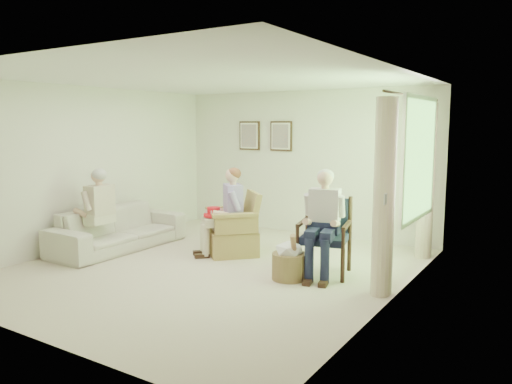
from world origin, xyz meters
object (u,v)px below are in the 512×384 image
sofa (119,229)px  wood_armchair (327,233)px  person_dark (322,215)px  wicker_armchair (234,234)px  hatbox (289,260)px  red_hat (214,213)px  person_sofa (96,206)px  person_wicker (229,206)px

sofa → wood_armchair: bearing=-80.2°
sofa → person_dark: 3.44m
wicker_armchair → person_dark: bearing=32.6°
sofa → hatbox: 3.09m
red_hat → sofa: bearing=-162.7°
sofa → red_hat: bearing=-72.7°
sofa → person_dark: bearing=-82.9°
sofa → person_sofa: bearing=-180.0°
wicker_armchair → person_wicker: 0.47m
red_hat → wood_armchair: bearing=3.1°
person_dark → red_hat: (-1.83, 0.07, -0.15)m
wicker_armchair → wood_armchair: 1.67m
sofa → person_wicker: bearing=-70.3°
wood_armchair → red_hat: 1.83m
wood_armchair → hatbox: bearing=-131.5°
wicker_armchair → wood_armchair: bearing=38.3°
person_sofa → red_hat: size_ratio=4.22×
person_wicker → red_hat: size_ratio=4.25×
wood_armchair → hatbox: size_ratio=1.53×
wood_armchair → red_hat: (-1.83, -0.10, 0.11)m
sofa → person_dark: size_ratio=1.64×
wicker_armchair → red_hat: size_ratio=3.13×
red_hat → person_dark: bearing=-2.1°
wicker_armchair → sofa: (-1.73, -0.75, 0.02)m
hatbox → red_hat: bearing=164.4°
wicker_armchair → sofa: wicker_armchair is taller
person_wicker → red_hat: person_wicker is taller
person_sofa → red_hat: (1.55, 0.92, -0.09)m
red_hat → hatbox: size_ratio=0.47×
wood_armchair → hatbox: wood_armchair is taller
wood_armchair → sofa: wood_armchair is taller
person_sofa → hatbox: person_sofa is taller
red_hat → hatbox: 1.65m
person_wicker → person_dark: bearing=37.0°
sofa → person_sofa: person_sofa is taller
wicker_armchair → person_dark: person_dark is taller
sofa → person_wicker: (1.73, 0.62, 0.43)m
red_hat → hatbox: bearing=-15.6°
person_wicker → hatbox: (1.36, -0.57, -0.51)m
person_wicker → person_sofa: 2.03m
hatbox → person_dark: bearing=52.0°
wood_armchair → person_dark: (0.00, -0.17, 0.27)m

